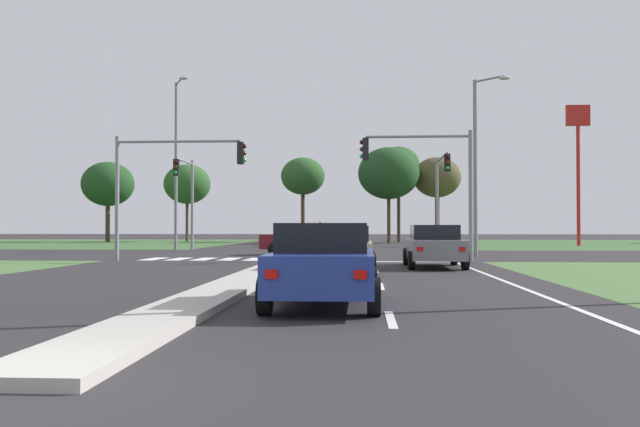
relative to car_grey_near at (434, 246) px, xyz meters
The scene contains 34 objects.
ground_plane 12.25m from the car_grey_near, 117.37° to the left, with size 200.00×200.00×0.00m, color #282628.
grass_verge_far_left 47.11m from the car_grey_near, 131.35° to the left, with size 35.00×35.00×0.01m, color #385B2D.
grass_verge_far_right 40.57m from the car_grey_near, 60.65° to the left, with size 35.00×35.00×0.01m, color #385B2D.
median_island_near 9.92m from the car_grey_near, 124.61° to the right, with size 1.20×22.00×0.14m, color #ADA89E.
median_island_far 36.30m from the car_grey_near, 98.91° to the left, with size 1.20×36.00×0.14m, color gray.
lane_dash_near 14.30m from the car_grey_near, 98.53° to the right, with size 0.14×2.00×0.01m, color silver.
lane_dash_second 8.43m from the car_grey_near, 104.62° to the right, with size 0.14×2.00×0.01m, color silver.
lane_dash_third 3.10m from the car_grey_near, 134.94° to the right, with size 0.14×2.00×0.01m, color silver.
edge_line_right 7.29m from the car_grey_near, 80.23° to the right, with size 0.14×24.00×0.01m, color silver.
stop_bar_near 4.34m from the car_grey_near, 115.25° to the left, with size 6.40×0.50×0.01m, color silver.
crosswalk_bar_near 13.31m from the car_grey_near, 154.79° to the left, with size 0.70×2.80×0.01m, color silver.
crosswalk_bar_second 12.28m from the car_grey_near, 152.50° to the left, with size 0.70×2.80×0.01m, color silver.
crosswalk_bar_third 11.27m from the car_grey_near, 149.80° to the left, with size 0.70×2.80×0.01m, color silver.
crosswalk_bar_fourth 10.30m from the car_grey_near, 146.57° to the left, with size 0.70×2.80×0.01m, color silver.
crosswalk_bar_fifth 9.36m from the car_grey_near, 142.68° to the left, with size 0.70×2.80×0.01m, color silver.
car_grey_near is the anchor object (origin of this frame).
car_navy_second 27.10m from the car_grey_near, 106.73° to the left, with size 1.94×4.25×1.49m.
car_beige_third 4.22m from the car_grey_near, 139.37° to the right, with size 2.09×4.29×1.50m.
car_maroon_fourth 12.03m from the car_grey_near, 118.39° to the left, with size 4.30×2.09×1.59m.
car_blue_fifth 12.80m from the car_grey_near, 104.84° to the right, with size 2.02×4.32×1.53m.
traffic_signal_far_left 21.00m from the car_grey_near, 129.52° to the left, with size 0.32×4.06×5.64m.
traffic_signal_far_right 15.90m from the car_grey_near, 82.69° to the left, with size 0.32×5.50×5.68m.
traffic_signal_near_right 5.24m from the car_grey_near, 86.65° to the left, with size 4.77×0.32×5.54m.
traffic_signal_near_left 12.22m from the car_grey_near, 158.93° to the left, with size 5.76×0.32×5.40m.
street_lamp_second 10.63m from the car_grey_near, 71.40° to the left, with size 1.56×1.54×8.76m.
street_lamp_third 22.86m from the car_grey_near, 129.42° to the left, with size 1.42×2.40×10.53m.
pedestrian_at_median 24.08m from the car_grey_near, 103.28° to the left, with size 0.34×0.34×1.75m.
fastfood_pole_sign 32.99m from the car_grey_near, 64.24° to the left, with size 1.80×0.40×10.84m.
treeline_near 49.17m from the car_grey_near, 124.00° to the left, with size 5.07×5.07×7.79m.
treeline_second 46.48m from the car_grey_near, 115.40° to the left, with size 4.59×4.59×7.61m.
treeline_third 42.60m from the car_grey_near, 101.41° to the left, with size 4.25×4.25×8.19m.
treeline_fourth 36.62m from the car_grey_near, 90.42° to the left, with size 5.43×5.43×8.52m.
treeline_fifth 41.26m from the car_grey_near, 88.81° to the left, with size 3.98×3.98×9.10m.
treeline_sixth 38.69m from the car_grey_near, 83.71° to the left, with size 4.33×4.33×7.81m.
Camera 1 is at (3.06, -5.89, 1.47)m, focal length 38.70 mm.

